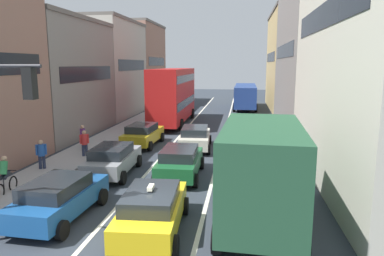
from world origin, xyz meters
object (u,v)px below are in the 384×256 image
pedestrian_near_kerb (84,142)px  sedan_left_lane_front (59,197)px  sedan_left_lane_third (143,134)px  sedan_centre_lane_second (180,161)px  bus_far_queue_secondary (245,95)px  bus_mid_queue_primary (173,94)px  wagon_left_lane_second (113,159)px  wagon_right_lane_far (248,132)px  pedestrian_mid_sidewalk (41,153)px  removalist_box_truck (261,168)px  cyclist_on_sidewalk (5,176)px  pedestrian_far_sidewalk (83,136)px  sedan_right_lane_behind_truck (246,153)px  taxi_centre_lane_front (152,209)px  hatchback_centre_lane_third (195,137)px

pedestrian_near_kerb → sedan_left_lane_front: bearing=-19.5°
sedan_left_lane_third → sedan_centre_lane_second: bearing=-148.0°
bus_far_queue_secondary → bus_mid_queue_primary: bearing=153.0°
sedan_left_lane_front → bus_mid_queue_primary: bus_mid_queue_primary is taller
sedan_left_lane_third → bus_far_queue_secondary: bearing=-15.7°
wagon_left_lane_second → wagon_right_lane_far: 10.80m
bus_mid_queue_primary → pedestrian_mid_sidewalk: (-3.91, -15.41, -1.88)m
sedan_centre_lane_second → removalist_box_truck: bearing=-142.9°
cyclist_on_sidewalk → removalist_box_truck: bearing=-103.1°
pedestrian_far_sidewalk → pedestrian_near_kerb: bearing=-94.7°
removalist_box_truck → wagon_left_lane_second: size_ratio=1.79×
bus_mid_queue_primary → sedan_centre_lane_second: bearing=-168.0°
bus_mid_queue_primary → pedestrian_far_sidewalk: bearing=160.7°
sedan_left_lane_front → sedan_centre_lane_second: (3.43, 5.30, 0.00)m
sedan_left_lane_front → bus_far_queue_secondary: size_ratio=0.42×
removalist_box_truck → pedestrian_near_kerb: size_ratio=4.70×
removalist_box_truck → sedan_left_lane_third: removalist_box_truck is taller
pedestrian_near_kerb → wagon_right_lane_far: bearing=82.2°
sedan_right_lane_behind_truck → wagon_right_lane_far: same height
removalist_box_truck → sedan_right_lane_behind_truck: removalist_box_truck is taller
wagon_left_lane_second → pedestrian_far_sidewalk: pedestrian_far_sidewalk is taller
bus_mid_queue_primary → pedestrian_mid_sidewalk: 16.01m
bus_far_queue_secondary → pedestrian_mid_sidewalk: bearing=160.0°
taxi_centre_lane_front → wagon_right_lane_far: size_ratio=1.00×
sedan_left_lane_front → sedan_centre_lane_second: 6.31m
sedan_left_lane_third → bus_far_queue_secondary: 22.80m
wagon_left_lane_second → bus_far_queue_secondary: bus_far_queue_secondary is taller
wagon_left_lane_second → cyclist_on_sidewalk: (-3.38, -3.46, 0.05)m
sedan_left_lane_front → pedestrian_mid_sidewalk: pedestrian_mid_sidewalk is taller
sedan_centre_lane_second → pedestrian_far_sidewalk: 8.40m
removalist_box_truck → pedestrian_mid_sidewalk: size_ratio=4.70×
sedan_centre_lane_second → wagon_left_lane_second: bearing=89.9°
pedestrian_mid_sidewalk → sedan_left_lane_third: bearing=120.8°
sedan_centre_lane_second → cyclist_on_sidewalk: cyclist_on_sidewalk is taller
taxi_centre_lane_front → sedan_centre_lane_second: taxi_centre_lane_front is taller
hatchback_centre_lane_third → cyclist_on_sidewalk: bearing=140.7°
hatchback_centre_lane_third → removalist_box_truck: bearing=-164.5°
sedan_centre_lane_second → pedestrian_mid_sidewalk: size_ratio=2.61×
cyclist_on_sidewalk → pedestrian_mid_sidewalk: 3.51m
removalist_box_truck → bus_mid_queue_primary: 21.18m
pedestrian_far_sidewalk → sedan_centre_lane_second: bearing=-64.8°
taxi_centre_lane_front → sedan_left_lane_front: size_ratio=1.00×
wagon_left_lane_second → pedestrian_mid_sidewalk: pedestrian_mid_sidewalk is taller
taxi_centre_lane_front → sedan_centre_lane_second: size_ratio=1.02×
bus_mid_queue_primary → pedestrian_near_kerb: 13.08m
pedestrian_mid_sidewalk → pedestrian_far_sidewalk: (0.13, 4.55, 0.00)m
bus_far_queue_secondary → pedestrian_near_kerb: size_ratio=6.34×
taxi_centre_lane_front → pedestrian_mid_sidewalk: same height
wagon_left_lane_second → bus_far_queue_secondary: 28.92m
taxi_centre_lane_front → wagon_right_lane_far: bearing=-16.3°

